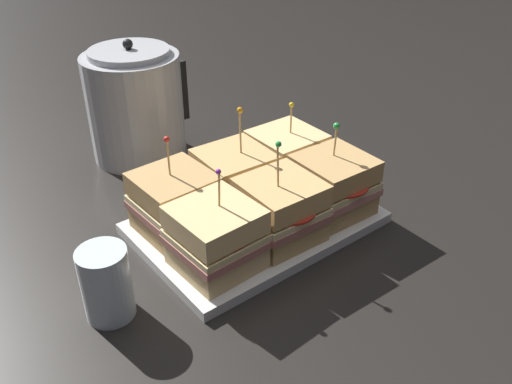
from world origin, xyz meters
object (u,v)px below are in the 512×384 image
Objects in this scene: drinking_glass at (106,283)px; sandwich_back_right at (286,158)px; sandwich_back_left at (175,203)px; sandwich_back_center at (235,179)px; sandwich_front_center at (281,210)px; serving_platter at (256,223)px; sandwich_front_left at (216,238)px; sandwich_front_right at (333,185)px; kettle_steel at (136,105)px.

sandwich_back_right is at bearing 13.54° from drinking_glass.
sandwich_back_left is 0.92× the size of sandwich_back_center.
drinking_glass is at bearing -166.46° from sandwich_back_right.
sandwich_back_center is 0.31m from drinking_glass.
sandwich_front_center is 0.12m from sandwich_back_center.
sandwich_back_right is (0.12, 0.06, 0.06)m from serving_platter.
sandwich_front_center reaches higher than sandwich_back_right.
serving_platter is 0.08m from sandwich_back_center.
sandwich_front_left is 1.01× the size of sandwich_front_right.
sandwich_front_left is (-0.12, -0.06, 0.06)m from serving_platter.
sandwich_back_left is (-0.12, 0.06, 0.06)m from serving_platter.
sandwich_front_right is at bearing -71.00° from kettle_steel.
kettle_steel is (-0.03, 0.43, 0.04)m from sandwich_front_center.
sandwich_front_left is at bearing -102.79° from kettle_steel.
sandwich_back_center reaches higher than drinking_glass.
sandwich_back_right is 0.65× the size of kettle_steel.
serving_platter is 2.33× the size of sandwich_back_left.
sandwich_back_right is at bearing -64.27° from kettle_steel.
sandwich_back_left reaches higher than sandwich_front_right.
sandwich_front_center reaches higher than serving_platter.
sandwich_front_left is at bearing -7.96° from drinking_glass.
drinking_glass is (-0.29, -0.10, -0.01)m from sandwich_back_center.
sandwich_front_center is at bearing -178.86° from sandwich_front_right.
serving_platter is 0.29m from drinking_glass.
sandwich_front_right reaches higher than serving_platter.
serving_platter is at bearing 25.95° from sandwich_front_left.
kettle_steel is (-0.03, 0.37, 0.10)m from serving_platter.
serving_platter is 1.58× the size of kettle_steel.
sandwich_front_left is at bearing -153.44° from sandwich_back_right.
sandwich_front_left is 1.50× the size of drinking_glass.
sandwich_back_center is 1.15× the size of sandwich_back_right.
sandwich_back_left reaches higher than serving_platter.
sandwich_front_left is 0.27m from sandwich_back_right.
kettle_steel reaches higher than drinking_glass.
sandwich_back_left is (-0.12, 0.12, 0.00)m from sandwich_front_center.
kettle_steel is at bearing 77.21° from sandwich_front_left.
sandwich_front_center is at bearing -89.50° from serving_platter.
kettle_steel is 0.48m from drinking_glass.
sandwich_back_left is 0.19m from drinking_glass.
sandwich_front_left reaches higher than sandwich_front_right.
serving_platter is 2.44× the size of sandwich_front_right.
serving_platter is 2.42× the size of sandwich_front_left.
sandwich_back_left is 1.05× the size of sandwich_back_right.
sandwich_back_left is at bearing 89.34° from sandwich_front_left.
sandwich_back_right is (0.24, 0.00, -0.00)m from sandwich_back_left.
sandwich_back_center reaches higher than sandwich_front_left.
sandwich_back_center is 1.69× the size of drinking_glass.
sandwich_back_left is 0.68× the size of kettle_steel.
sandwich_front_right is 0.88× the size of sandwich_back_center.
sandwich_back_right is 0.42m from drinking_glass.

